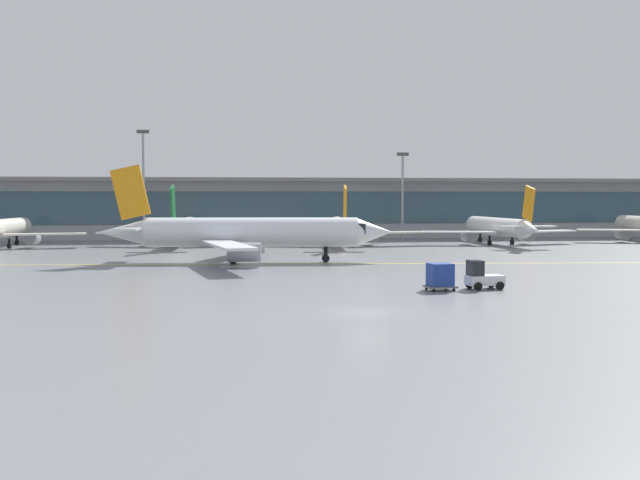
{
  "coord_description": "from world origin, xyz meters",
  "views": [
    {
      "loc": [
        -8.17,
        -41.9,
        6.66
      ],
      "look_at": [
        0.12,
        20.65,
        3.0
      ],
      "focal_mm": 41.98,
      "sensor_mm": 36.0,
      "label": 1
    }
  ],
  "objects_px": {
    "baggage_tug": "(482,277)",
    "apron_light_mast_2": "(403,192)",
    "gate_airplane_3": "(340,228)",
    "cargo_dolly_lead": "(440,276)",
    "gate_airplane_4": "(498,227)",
    "apron_light_mast_1": "(144,181)",
    "gate_airplane_2": "(183,228)",
    "taxiing_regional_jet": "(248,233)"
  },
  "relations": [
    {
      "from": "gate_airplane_2",
      "to": "apron_light_mast_1",
      "type": "bearing_deg",
      "value": 35.35
    },
    {
      "from": "gate_airplane_4",
      "to": "apron_light_mast_1",
      "type": "bearing_deg",
      "value": 74.01
    },
    {
      "from": "gate_airplane_4",
      "to": "cargo_dolly_lead",
      "type": "relative_size",
      "value": 10.87
    },
    {
      "from": "baggage_tug",
      "to": "cargo_dolly_lead",
      "type": "distance_m",
      "value": 3.22
    },
    {
      "from": "gate_airplane_2",
      "to": "apron_light_mast_1",
      "type": "relative_size",
      "value": 1.5
    },
    {
      "from": "baggage_tug",
      "to": "cargo_dolly_lead",
      "type": "relative_size",
      "value": 1.21
    },
    {
      "from": "gate_airplane_4",
      "to": "taxiing_regional_jet",
      "type": "relative_size",
      "value": 0.82
    },
    {
      "from": "apron_light_mast_1",
      "to": "gate_airplane_3",
      "type": "bearing_deg",
      "value": -24.09
    },
    {
      "from": "gate_airplane_3",
      "to": "cargo_dolly_lead",
      "type": "height_order",
      "value": "gate_airplane_3"
    },
    {
      "from": "gate_airplane_2",
      "to": "cargo_dolly_lead",
      "type": "height_order",
      "value": "gate_airplane_2"
    },
    {
      "from": "gate_airplane_2",
      "to": "apron_light_mast_2",
      "type": "height_order",
      "value": "apron_light_mast_2"
    },
    {
      "from": "gate_airplane_4",
      "to": "apron_light_mast_2",
      "type": "bearing_deg",
      "value": 41.42
    },
    {
      "from": "gate_airplane_2",
      "to": "gate_airplane_3",
      "type": "height_order",
      "value": "same"
    },
    {
      "from": "apron_light_mast_2",
      "to": "cargo_dolly_lead",
      "type": "bearing_deg",
      "value": -101.34
    },
    {
      "from": "baggage_tug",
      "to": "taxiing_regional_jet",
      "type": "bearing_deg",
      "value": 117.07
    },
    {
      "from": "baggage_tug",
      "to": "apron_light_mast_2",
      "type": "height_order",
      "value": "apron_light_mast_2"
    },
    {
      "from": "gate_airplane_2",
      "to": "taxiing_regional_jet",
      "type": "distance_m",
      "value": 27.54
    },
    {
      "from": "gate_airplane_2",
      "to": "baggage_tug",
      "type": "relative_size",
      "value": 8.99
    },
    {
      "from": "gate_airplane_2",
      "to": "apron_light_mast_2",
      "type": "xyz_separation_m",
      "value": [
        32.63,
        9.2,
        4.93
      ]
    },
    {
      "from": "taxiing_regional_jet",
      "to": "cargo_dolly_lead",
      "type": "xyz_separation_m",
      "value": [
        12.7,
        -24.73,
        -1.92
      ]
    },
    {
      "from": "gate_airplane_2",
      "to": "cargo_dolly_lead",
      "type": "bearing_deg",
      "value": -154.02
    },
    {
      "from": "gate_airplane_3",
      "to": "apron_light_mast_1",
      "type": "xyz_separation_m",
      "value": [
        -27.32,
        12.21,
        6.47
      ]
    },
    {
      "from": "gate_airplane_3",
      "to": "baggage_tug",
      "type": "distance_m",
      "value": 48.75
    },
    {
      "from": "gate_airplane_2",
      "to": "gate_airplane_3",
      "type": "bearing_deg",
      "value": -91.66
    },
    {
      "from": "taxiing_regional_jet",
      "to": "apron_light_mast_1",
      "type": "bearing_deg",
      "value": 116.26
    },
    {
      "from": "cargo_dolly_lead",
      "to": "apron_light_mast_1",
      "type": "distance_m",
      "value": 67.22
    },
    {
      "from": "gate_airplane_4",
      "to": "baggage_tug",
      "type": "bearing_deg",
      "value": 155.83
    },
    {
      "from": "gate_airplane_2",
      "to": "taxiing_regional_jet",
      "type": "relative_size",
      "value": 0.82
    },
    {
      "from": "gate_airplane_2",
      "to": "baggage_tug",
      "type": "bearing_deg",
      "value": -150.86
    },
    {
      "from": "gate_airplane_3",
      "to": "apron_light_mast_2",
      "type": "xyz_separation_m",
      "value": [
        11.43,
        11.34,
        4.93
      ]
    },
    {
      "from": "baggage_tug",
      "to": "cargo_dolly_lead",
      "type": "bearing_deg",
      "value": 180.0
    },
    {
      "from": "gate_airplane_4",
      "to": "apron_light_mast_2",
      "type": "distance_m",
      "value": 16.52
    },
    {
      "from": "gate_airplane_4",
      "to": "apron_light_mast_1",
      "type": "relative_size",
      "value": 1.49
    },
    {
      "from": "gate_airplane_4",
      "to": "baggage_tug",
      "type": "distance_m",
      "value": 52.44
    },
    {
      "from": "gate_airplane_3",
      "to": "taxiing_regional_jet",
      "type": "relative_size",
      "value": 0.82
    },
    {
      "from": "gate_airplane_3",
      "to": "baggage_tug",
      "type": "height_order",
      "value": "gate_airplane_3"
    },
    {
      "from": "gate_airplane_3",
      "to": "apron_light_mast_1",
      "type": "relative_size",
      "value": 1.5
    },
    {
      "from": "cargo_dolly_lead",
      "to": "apron_light_mast_1",
      "type": "relative_size",
      "value": 0.14
    },
    {
      "from": "baggage_tug",
      "to": "apron_light_mast_2",
      "type": "relative_size",
      "value": 0.2
    },
    {
      "from": "gate_airplane_2",
      "to": "baggage_tug",
      "type": "xyz_separation_m",
      "value": [
        23.73,
        -50.8,
        -1.55
      ]
    },
    {
      "from": "baggage_tug",
      "to": "apron_light_mast_2",
      "type": "bearing_deg",
      "value": 75.53
    },
    {
      "from": "baggage_tug",
      "to": "apron_light_mast_1",
      "type": "relative_size",
      "value": 0.17
    }
  ]
}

